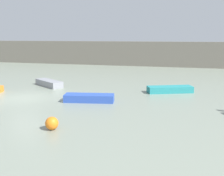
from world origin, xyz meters
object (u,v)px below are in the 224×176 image
at_px(rowboat_grey, 49,83).
at_px(rowboat_teal, 170,89).
at_px(rowboat_blue, 89,98).
at_px(mooring_buoy, 52,123).

height_order(rowboat_grey, rowboat_teal, rowboat_grey).
relative_size(rowboat_blue, mooring_buoy, 5.30).
height_order(rowboat_grey, mooring_buoy, mooring_buoy).
bearing_deg(mooring_buoy, rowboat_blue, 92.00).
relative_size(rowboat_grey, rowboat_teal, 0.93).
relative_size(rowboat_blue, rowboat_teal, 0.95).
bearing_deg(rowboat_teal, rowboat_blue, -160.72).
distance_m(rowboat_blue, rowboat_teal, 6.78).
xyz_separation_m(rowboat_grey, rowboat_blue, (5.37, -4.44, -0.01)).
height_order(rowboat_blue, mooring_buoy, mooring_buoy).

